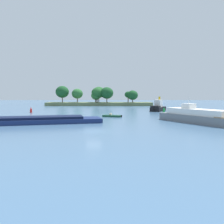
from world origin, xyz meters
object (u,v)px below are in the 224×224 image
Objects in this scene: tugboat at (157,107)px; channel_buoy_red at (30,110)px; white_riverboat at (196,116)px; cargo_barge at (6,120)px; small_motorboat at (111,116)px; channel_buoy_green at (163,110)px.

channel_buoy_red is (-43.72, -8.10, -0.55)m from tugboat.
tugboat is at bearing 92.32° from white_riverboat.
channel_buoy_red is at bearing 148.29° from white_riverboat.
cargo_barge is 19.68× the size of channel_buoy_red.
tugboat is 5.73× the size of channel_buoy_red.
channel_buoy_red is (-5.21, 30.24, -0.00)m from cargo_barge.
white_riverboat is (39.97, 2.33, 0.60)m from cargo_barge.
small_motorboat is at bearing -28.42° from channel_buoy_red.
white_riverboat is 27.18m from channel_buoy_green.
small_motorboat is 30.57m from channel_buoy_red.
small_motorboat is at bearing 143.86° from white_riverboat.
white_riverboat is at bearing -31.71° from channel_buoy_red.
channel_buoy_red reaches higher than small_motorboat.
tugboat is 44.47m from channel_buoy_red.
channel_buoy_red is at bearing 99.78° from cargo_barge.
white_riverboat reaches higher than channel_buoy_red.
small_motorboat is (-18.30, 13.36, -1.14)m from white_riverboat.
cargo_barge reaches higher than channel_buoy_red.
cargo_barge is 2.03× the size of white_riverboat.
cargo_barge is 19.68× the size of channel_buoy_green.
tugboat is at bearing 53.37° from small_motorboat.
tugboat is at bearing 10.50° from channel_buoy_red.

